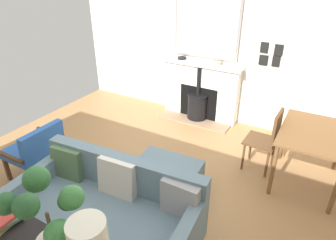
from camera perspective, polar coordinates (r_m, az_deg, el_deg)
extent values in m
cube|color=#A87A4C|center=(3.81, -6.66, -13.80)|extent=(5.00, 5.37, 0.01)
cube|color=silver|center=(5.19, 9.20, 14.82)|extent=(0.12, 5.37, 2.76)
cube|color=#9E7A5B|center=(5.34, 4.99, -0.21)|extent=(0.32, 1.29, 0.03)
cube|color=white|center=(5.36, 6.40, 5.46)|extent=(0.21, 1.35, 0.99)
cube|color=black|center=(5.35, 5.93, 3.48)|extent=(0.06, 0.70, 0.59)
cylinder|color=black|center=(5.35, 5.72, 2.61)|extent=(0.36, 0.36, 0.44)
cylinder|color=black|center=(5.26, 5.83, 4.88)|extent=(0.38, 0.38, 0.02)
cylinder|color=black|center=(5.16, 5.97, 7.52)|extent=(0.07, 0.07, 0.50)
cube|color=white|center=(5.17, 6.59, 10.70)|extent=(0.26, 1.43, 0.05)
cube|color=gray|center=(5.12, 7.45, 17.22)|extent=(0.04, 1.15, 0.99)
cube|color=silver|center=(5.11, 7.36, 17.19)|extent=(0.01, 1.07, 0.91)
cylinder|color=black|center=(5.32, 2.68, 11.86)|extent=(0.15, 0.15, 0.04)
torus|color=black|center=(5.32, 2.68, 12.02)|extent=(0.15, 0.15, 0.01)
cylinder|color=#9E9384|center=(5.07, 9.43, 10.80)|extent=(0.16, 0.16, 0.05)
torus|color=#9E9384|center=(5.06, 9.45, 11.05)|extent=(0.16, 0.16, 0.01)
cylinder|color=#B2B2B7|center=(3.55, -26.28, -19.79)|extent=(0.04, 0.04, 0.10)
cylinder|color=#B2B2B7|center=(3.87, -18.19, -13.45)|extent=(0.04, 0.04, 0.10)
cylinder|color=#B2B2B7|center=(3.23, 4.36, -21.88)|extent=(0.04, 0.04, 0.10)
cube|color=slate|center=(3.13, -12.19, -18.93)|extent=(1.04, 1.88, 0.32)
cube|color=slate|center=(3.12, -8.60, -9.92)|extent=(0.28, 1.83, 0.38)
cube|color=slate|center=(3.45, -24.30, -10.24)|extent=(0.86, 0.19, 0.21)
cube|color=slate|center=(2.63, 3.38, -21.11)|extent=(0.86, 0.19, 0.21)
cube|color=#4C6B47|center=(3.43, -18.78, -7.95)|extent=(0.17, 0.38, 0.38)
cube|color=beige|center=(3.07, -9.75, -11.01)|extent=(0.18, 0.42, 0.42)
cube|color=#99999E|center=(2.82, 2.34, -15.14)|extent=(0.13, 0.37, 0.37)
cylinder|color=#B2B2B7|center=(3.77, -6.52, -13.30)|extent=(0.03, 0.03, 0.09)
cylinder|color=#B2B2B7|center=(3.54, 2.50, -16.39)|extent=(0.03, 0.03, 0.09)
cylinder|color=#B2B2B7|center=(4.09, -2.81, -9.36)|extent=(0.03, 0.03, 0.09)
cylinder|color=#B2B2B7|center=(3.88, 5.54, -11.85)|extent=(0.03, 0.03, 0.09)
cube|color=slate|center=(3.69, -0.40, -10.48)|extent=(0.65, 0.82, 0.27)
cube|color=#4C3321|center=(4.60, -23.56, -5.14)|extent=(0.04, 0.04, 0.38)
cube|color=#4C3321|center=(4.38, -28.67, -8.12)|extent=(0.04, 0.04, 0.38)
cube|color=#4C3321|center=(4.27, -19.53, -7.01)|extent=(0.04, 0.04, 0.38)
cube|color=#4C3321|center=(4.03, -24.84, -10.39)|extent=(0.04, 0.04, 0.38)
cube|color=#2D60B2|center=(4.20, -24.70, -5.26)|extent=(0.60, 0.56, 0.08)
cube|color=#2D60B2|center=(3.92, -23.06, -3.74)|extent=(0.60, 0.11, 0.35)
cube|color=#4C3321|center=(4.32, -21.67, -2.33)|extent=(0.04, 0.53, 0.04)
cube|color=#4C3321|center=(4.02, -28.47, -6.21)|extent=(0.04, 0.53, 0.04)
cylinder|color=white|center=(1.80, -15.21, -20.95)|extent=(0.22, 0.22, 0.20)
cylinder|color=brown|center=(2.05, -21.82, -18.53)|extent=(0.02, 0.02, 0.22)
sphere|color=#26562D|center=(1.83, -25.70, -14.74)|extent=(0.14, 0.14, 0.14)
sphere|color=#387A3D|center=(1.88, -20.37, -19.92)|extent=(0.16, 0.16, 0.16)
sphere|color=#387A3D|center=(1.89, -18.08, -14.03)|extent=(0.15, 0.15, 0.15)
sphere|color=#26562D|center=(2.05, -18.79, -14.56)|extent=(0.13, 0.13, 0.13)
sphere|color=#2D6633|center=(1.97, -24.06, -10.36)|extent=(0.16, 0.16, 0.16)
sphere|color=#26562D|center=(1.94, -28.90, -13.96)|extent=(0.13, 0.13, 0.13)
cube|color=olive|center=(2.64, -29.20, -17.00)|extent=(0.28, 0.17, 0.03)
cube|color=#4C7056|center=(2.62, -29.37, -16.58)|extent=(0.27, 0.22, 0.03)
cube|color=#B23833|center=(2.61, -29.70, -16.20)|extent=(0.23, 0.19, 0.02)
cylinder|color=brown|center=(4.55, 22.02, -2.71)|extent=(0.05, 0.05, 0.71)
cylinder|color=brown|center=(3.76, 19.59, -9.14)|extent=(0.05, 0.05, 0.71)
cylinder|color=brown|center=(3.76, 29.68, -11.49)|extent=(0.05, 0.05, 0.71)
cube|color=brown|center=(3.96, 26.52, -2.25)|extent=(1.04, 0.77, 0.03)
cylinder|color=brown|center=(4.41, 15.67, -4.80)|extent=(0.03, 0.03, 0.42)
cylinder|color=brown|center=(4.15, 14.31, -6.86)|extent=(0.03, 0.03, 0.42)
cylinder|color=brown|center=(4.36, 19.66, -5.90)|extent=(0.03, 0.03, 0.42)
cylinder|color=brown|center=(4.10, 18.56, -8.06)|extent=(0.03, 0.03, 0.42)
cube|color=brown|center=(4.14, 17.47, -3.87)|extent=(0.42, 0.42, 0.02)
cube|color=brown|center=(4.00, 20.26, -1.58)|extent=(0.36, 0.05, 0.45)
cube|color=black|center=(4.90, 18.11, 13.17)|extent=(0.02, 0.12, 0.16)
cube|color=black|center=(4.87, 20.59, 12.54)|extent=(0.02, 0.13, 0.17)
cube|color=black|center=(4.95, 17.94, 10.94)|extent=(0.02, 0.14, 0.16)
cube|color=black|center=(4.91, 20.14, 10.60)|extent=(0.02, 0.12, 0.17)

